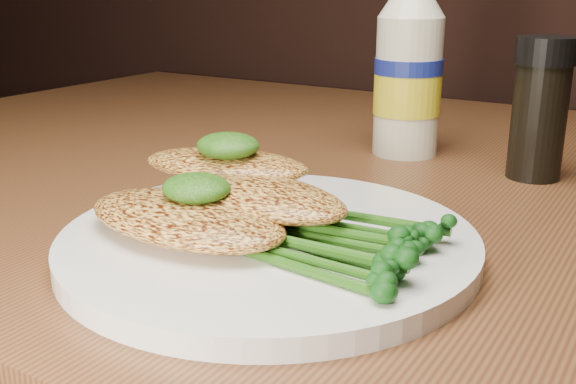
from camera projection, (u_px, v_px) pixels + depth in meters
The scene contains 9 objects.
plate at pixel (269, 242), 0.44m from camera, with size 0.27×0.27×0.01m, color white.
chicken_front at pixel (185, 218), 0.43m from camera, with size 0.15×0.08×0.02m, color #F1B24C.
chicken_mid at pixel (259, 195), 0.45m from camera, with size 0.14×0.07×0.02m, color #F1B24C.
chicken_back at pixel (226, 165), 0.49m from camera, with size 0.13×0.06×0.02m, color #F1B24C.
pesto_front at pixel (196, 188), 0.43m from camera, with size 0.05×0.04×0.02m, color black.
pesto_back at pixel (228, 146), 0.48m from camera, with size 0.05×0.04×0.02m, color black.
broccolini_bundle at pixel (337, 237), 0.40m from camera, with size 0.12×0.10×0.02m, color #245813, non-canonical shape.
mayo_bottle at pixel (409, 60), 0.66m from camera, with size 0.07×0.07×0.19m, color #E8E5C4, non-canonical shape.
pepper_grinder at pixel (540, 109), 0.58m from camera, with size 0.05×0.05×0.12m, color black, non-canonical shape.
Camera 1 is at (0.28, 0.49, 0.92)m, focal length 42.24 mm.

